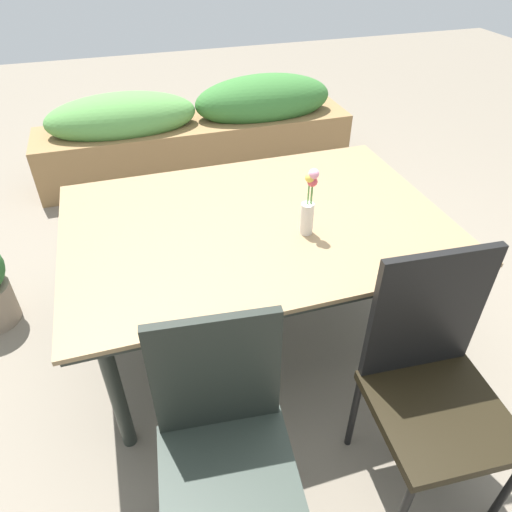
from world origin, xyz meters
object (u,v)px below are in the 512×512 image
at_px(dining_table, 256,231).
at_px(chair_near_right, 433,375).
at_px(planter_box, 198,131).
at_px(flower_vase, 309,205).
at_px(chair_near_left, 224,439).

distance_m(dining_table, chair_near_right, 0.96).
height_order(dining_table, chair_near_right, chair_near_right).
distance_m(chair_near_right, planter_box, 2.86).
distance_m(flower_vase, planter_box, 2.19).
bearing_deg(dining_table, chair_near_left, -113.22).
bearing_deg(flower_vase, dining_table, 139.41).
distance_m(dining_table, chair_near_left, 0.96).
xyz_separation_m(dining_table, chair_near_right, (0.39, -0.87, -0.12)).
xyz_separation_m(dining_table, flower_vase, (0.18, -0.16, 0.20)).
height_order(chair_near_left, planter_box, chair_near_left).
distance_m(chair_near_left, planter_box, 2.89).
bearing_deg(planter_box, chair_near_right, -84.37).
distance_m(chair_near_right, flower_vase, 0.81).
height_order(flower_vase, planter_box, flower_vase).
xyz_separation_m(flower_vase, planter_box, (-0.07, 2.13, -0.51)).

